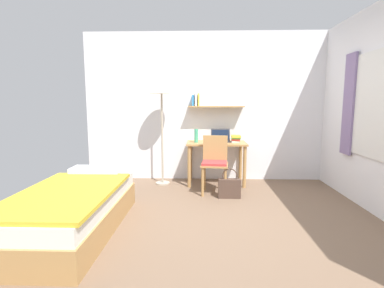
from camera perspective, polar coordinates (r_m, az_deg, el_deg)
name	(u,v)px	position (r m, az deg, el deg)	size (l,w,h in m)	color
ground_plane	(213,224)	(3.45, 4.11, -15.37)	(5.28, 5.28, 0.00)	brown
wall_back	(209,107)	(5.19, 3.40, 7.25)	(4.40, 0.27, 2.60)	white
bed	(73,209)	(3.42, -22.45, -11.83)	(0.92, 1.89, 0.54)	#B2844C
desk	(216,150)	(4.93, 4.79, -1.18)	(1.00, 0.58, 0.72)	#B2844C
desk_chair	(215,161)	(4.44, 4.49, -3.40)	(0.43, 0.42, 0.87)	#B2844C
standing_lamp	(162,92)	(4.85, -6.03, 10.11)	(0.42, 0.42, 1.75)	#B2A893
laptop	(221,138)	(4.99, 5.64, 1.11)	(0.33, 0.23, 0.22)	#2D2D33
water_bottle	(196,136)	(4.86, 0.84, 1.64)	(0.06, 0.06, 0.23)	#42A87F
book_stack	(236,139)	(4.96, 8.62, 1.07)	(0.18, 0.26, 0.11)	silver
handbag	(229,188)	(4.29, 7.38, -8.50)	(0.32, 0.11, 0.44)	#4C382D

